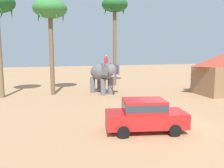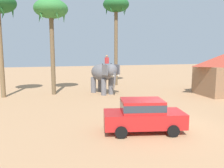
# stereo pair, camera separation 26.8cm
# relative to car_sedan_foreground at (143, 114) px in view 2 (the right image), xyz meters

# --- Properties ---
(ground_plane) EXTENTS (120.00, 120.00, 0.00)m
(ground_plane) POSITION_rel_car_sedan_foreground_xyz_m (1.55, 0.49, -0.93)
(ground_plane) COLOR tan
(car_sedan_foreground) EXTENTS (4.39, 2.65, 1.70)m
(car_sedan_foreground) POSITION_rel_car_sedan_foreground_xyz_m (0.00, 0.00, 0.00)
(car_sedan_foreground) COLOR red
(car_sedan_foreground) RESTS_ON ground
(elephant_with_mahout) EXTENTS (2.62, 4.01, 3.88)m
(elephant_with_mahout) POSITION_rel_car_sedan_foreground_xyz_m (1.10, 11.15, 1.06)
(elephant_with_mahout) COLOR slate
(elephant_with_mahout) RESTS_ON ground
(palm_tree_behind_elephant) EXTENTS (3.20, 3.20, 10.88)m
(palm_tree_behind_elephant) POSITION_rel_car_sedan_foreground_xyz_m (4.34, 16.59, 8.58)
(palm_tree_behind_elephant) COLOR brown
(palm_tree_behind_elephant) RESTS_ON ground
(palm_tree_left_of_road) EXTENTS (3.20, 3.20, 9.13)m
(palm_tree_left_of_road) POSITION_rel_car_sedan_foreground_xyz_m (-3.67, 12.40, 6.99)
(palm_tree_left_of_road) COLOR brown
(palm_tree_left_of_road) RESTS_ON ground
(roadside_hut) EXTENTS (5.35, 4.62, 4.00)m
(roadside_hut) POSITION_rel_car_sedan_foreground_xyz_m (12.00, 6.94, 1.20)
(roadside_hut) COLOR #8C6647
(roadside_hut) RESTS_ON ground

